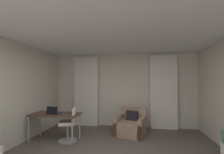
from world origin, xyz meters
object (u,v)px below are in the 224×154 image
Objects in this scene: armchair at (131,125)px; laptop at (54,113)px; desk at (55,116)px; desk_chair at (69,127)px.

armchair is 2.93× the size of laptop.
desk_chair is at bearing -2.71° from desk.
laptop is (-0.41, -0.08, 0.38)m from desk_chair.
armchair reaches higher than desk.
laptop reaches higher than armchair.
desk is (-2.04, -0.81, 0.39)m from armchair.
laptop reaches higher than desk_chair.
laptop reaches higher than desk.
armchair is at bearing 21.64° from desk.
desk is at bearing 177.29° from desk_chair.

